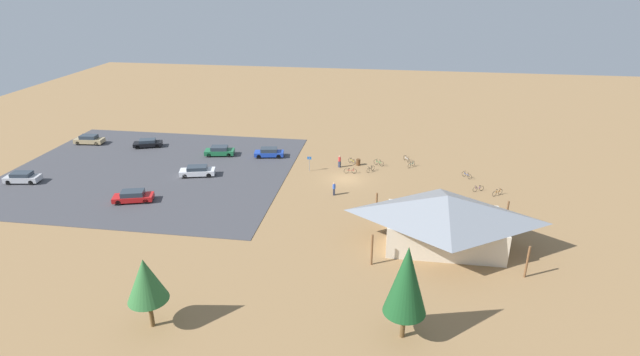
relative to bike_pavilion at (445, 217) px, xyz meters
name	(u,v)px	position (x,y,z in m)	size (l,w,h in m)	color
ground	(346,179)	(11.29, -15.38, -3.14)	(160.00, 160.00, 0.00)	#937047
parking_lot_asphalt	(151,171)	(38.15, -14.33, -3.12)	(37.83, 32.92, 0.05)	#424247
bike_pavilion	(445,217)	(0.00, 0.00, 0.00)	(14.16, 9.69, 5.46)	beige
trash_bin	(358,162)	(10.08, -20.78, -2.69)	(0.60, 0.60, 0.90)	brown
lot_sign	(309,161)	(16.53, -17.54, -1.73)	(0.56, 0.08, 2.20)	#99999E
pine_mideast	(146,280)	(23.09, 15.81, 1.06)	(3.06, 3.06, 5.98)	brown
pine_midwest	(406,280)	(4.04, 14.15, 1.87)	(3.17, 3.17, 7.76)	brown
bicycle_blue_lone_west	(467,175)	(-4.52, -18.32, -2.77)	(1.10, 1.33, 0.80)	black
bicycle_green_near_porch	(379,163)	(7.20, -21.07, -2.74)	(1.49, 0.93, 0.88)	black
bicycle_red_trailside	(350,171)	(10.89, -17.52, -2.78)	(1.74, 0.48, 0.82)	black
bicycle_white_yard_front	(406,159)	(3.33, -23.38, -2.78)	(0.80, 1.55, 0.80)	black
bicycle_teal_lone_east	(411,165)	(2.65, -21.15, -2.78)	(1.03, 1.35, 0.85)	black
bicycle_yellow_front_row	(352,161)	(11.02, -21.24, -2.77)	(1.11, 1.30, 0.79)	black
bicycle_orange_edge_south	(497,193)	(-7.56, -13.13, -2.76)	(1.36, 1.13, 0.84)	black
bicycle_purple_near_sign	(478,189)	(-5.42, -14.03, -2.79)	(1.43, 0.81, 0.76)	black
bicycle_black_yard_center	(371,169)	(8.21, -18.62, -2.77)	(0.99, 1.43, 0.81)	black
car_tan_front_row	(89,140)	(52.93, -23.58, -2.38)	(4.59, 2.04, 1.45)	tan
car_silver_end_stall	(22,177)	(52.51, -7.96, -2.39)	(4.50, 2.34, 1.42)	#BCBCC1
car_red_second_row	(133,196)	(35.52, -4.73, -2.40)	(4.90, 3.06, 1.39)	red
car_blue_far_end	(269,152)	(23.33, -22.06, -2.41)	(4.48, 2.41, 1.36)	#1E42B2
car_white_inner_stall	(197,171)	(31.01, -13.52, -2.40)	(4.88, 2.87, 1.37)	white
car_black_mid_lot	(148,143)	(43.07, -23.56, -2.46)	(4.60, 3.08, 1.24)	black
car_green_aisle_side	(220,151)	(30.75, -21.60, -2.39)	(4.55, 2.60, 1.41)	#1E6B3D
visitor_near_lot	(340,161)	(12.61, -19.59, -2.24)	(0.40, 0.38, 1.72)	#2D3347
visitor_crossing_yard	(334,188)	(12.22, -10.25, -2.27)	(0.36, 0.36, 1.66)	#2D3347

